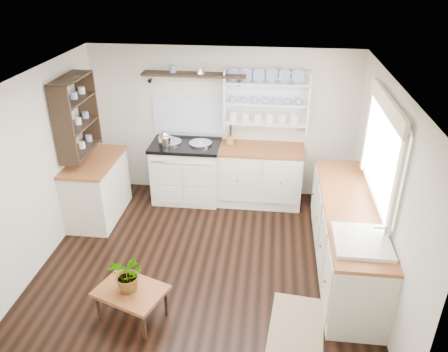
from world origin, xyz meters
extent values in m
cube|color=black|center=(0.00, 0.00, 0.00)|extent=(4.00, 3.80, 0.01)
cube|color=beige|center=(0.00, 1.90, 1.15)|extent=(4.00, 0.02, 2.30)
cube|color=beige|center=(2.00, 0.00, 1.15)|extent=(0.02, 3.80, 2.30)
cube|color=beige|center=(-2.00, 0.00, 1.15)|extent=(0.02, 3.80, 2.30)
cube|color=white|center=(0.00, 0.00, 2.30)|extent=(4.00, 3.80, 0.01)
cube|color=white|center=(1.96, 0.15, 1.50)|extent=(0.04, 1.40, 1.00)
cube|color=white|center=(1.94, 0.15, 1.50)|extent=(0.02, 1.50, 1.10)
cube|color=#FFF8CB|center=(1.92, 0.15, 2.08)|extent=(0.04, 1.55, 0.18)
cube|color=#EEE5CE|center=(-0.52, 1.57, 0.44)|extent=(1.00, 0.65, 0.88)
cube|color=black|center=(-0.52, 1.57, 0.90)|extent=(1.04, 0.69, 0.05)
cylinder|color=silver|center=(-0.75, 1.57, 0.94)|extent=(0.34, 0.34, 0.03)
cylinder|color=silver|center=(-0.29, 1.57, 0.94)|extent=(0.34, 0.34, 0.03)
cylinder|color=silver|center=(-0.52, 1.21, 0.78)|extent=(0.90, 0.02, 0.02)
cube|color=beige|center=(0.60, 1.60, 0.44)|extent=(1.25, 0.60, 0.88)
cube|color=brown|center=(0.60, 1.60, 0.88)|extent=(1.27, 0.63, 0.04)
cube|color=beige|center=(1.70, 0.10, 0.44)|extent=(0.60, 2.40, 0.88)
cube|color=brown|center=(1.70, 0.10, 0.88)|extent=(0.62, 2.43, 0.04)
cube|color=white|center=(1.70, -0.65, 0.80)|extent=(0.55, 0.60, 0.28)
cylinder|color=silver|center=(1.90, -0.65, 1.00)|extent=(0.02, 0.02, 0.22)
cube|color=beige|center=(-1.70, 0.90, 0.44)|extent=(0.60, 1.10, 0.88)
cube|color=brown|center=(-1.70, 0.90, 0.88)|extent=(0.62, 1.13, 0.04)
cube|color=white|center=(0.65, 1.88, 1.55)|extent=(1.20, 0.03, 0.90)
cube|color=white|center=(0.65, 1.79, 1.55)|extent=(1.20, 0.22, 0.02)
cylinder|color=navy|center=(0.65, 1.80, 1.82)|extent=(0.20, 0.02, 0.20)
cube|color=black|center=(-0.40, 1.77, 1.92)|extent=(1.50, 0.24, 0.04)
cone|color=black|center=(-1.05, 1.84, 1.81)|extent=(0.06, 0.20, 0.06)
cone|color=black|center=(0.25, 1.84, 1.81)|extent=(0.06, 0.20, 0.06)
cube|color=black|center=(-1.84, 0.90, 1.55)|extent=(0.28, 0.80, 1.05)
cylinder|color=#A06B3A|center=(0.13, 1.68, 0.97)|extent=(0.11, 0.11, 0.13)
cube|color=brown|center=(-0.61, -1.01, 0.35)|extent=(0.81, 0.70, 0.04)
cylinder|color=black|center=(-0.96, -1.09, 0.17)|extent=(0.04, 0.04, 0.33)
cylinder|color=black|center=(-0.82, -0.72, 0.17)|extent=(0.04, 0.04, 0.33)
cylinder|color=black|center=(-0.40, -1.29, 0.17)|extent=(0.04, 0.04, 0.33)
cylinder|color=black|center=(-0.27, -0.93, 0.17)|extent=(0.04, 0.04, 0.33)
imported|color=#3F7233|center=(-0.61, -1.01, 0.57)|extent=(0.47, 0.45, 0.40)
cube|color=brown|center=(1.12, -0.93, 0.01)|extent=(0.63, 0.90, 0.02)
camera|label=1|loc=(0.75, -4.34, 3.48)|focal=35.00mm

